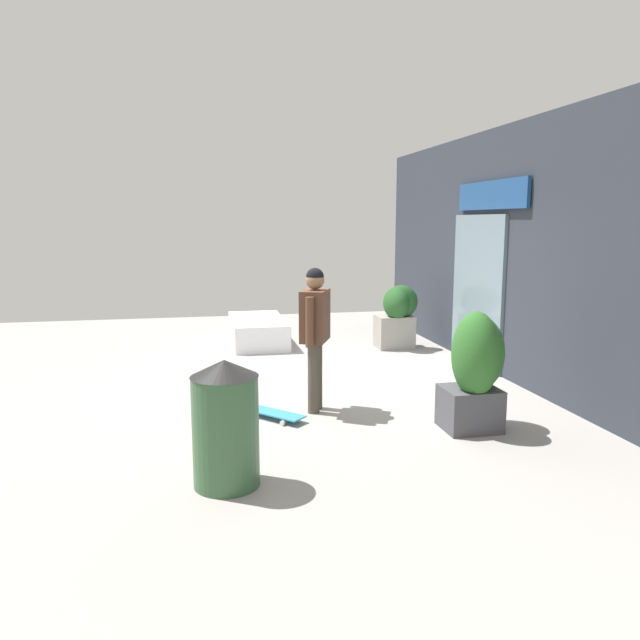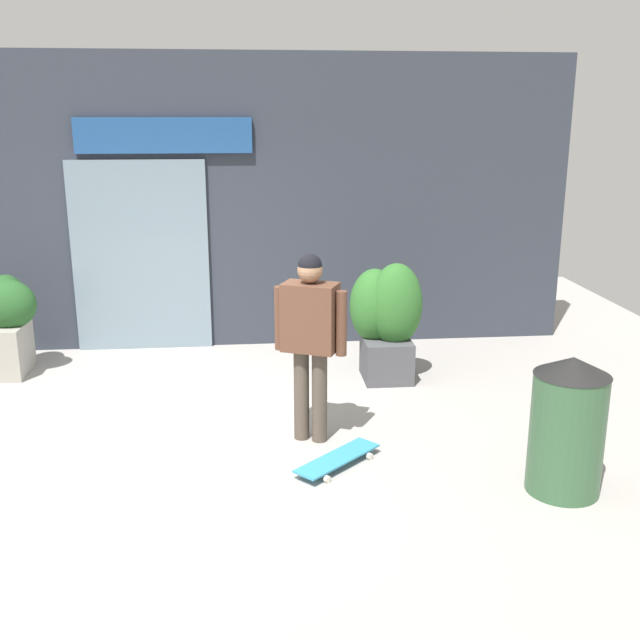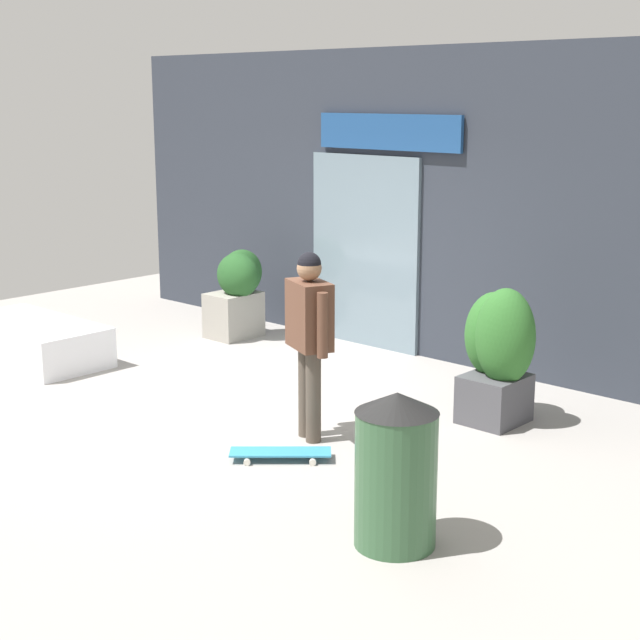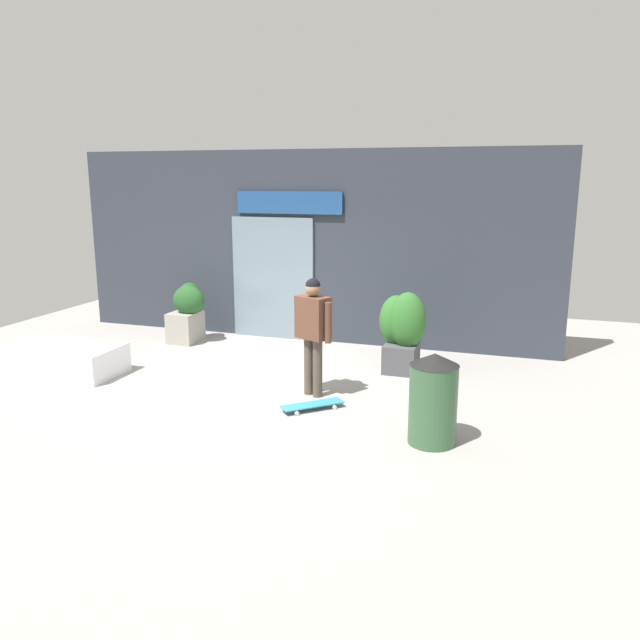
% 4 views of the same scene
% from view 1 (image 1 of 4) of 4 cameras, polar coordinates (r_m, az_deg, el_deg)
% --- Properties ---
extents(ground_plane, '(12.00, 12.00, 0.00)m').
position_cam_1_polar(ground_plane, '(8.00, -0.95, -5.99)').
color(ground_plane, '#9E9993').
extents(building_facade, '(8.88, 0.31, 3.37)m').
position_cam_1_polar(building_facade, '(8.68, 17.25, 5.99)').
color(building_facade, '#2D333D').
rests_on(building_facade, ground_plane).
extents(skateboarder, '(0.58, 0.41, 1.61)m').
position_cam_1_polar(skateboarder, '(6.67, -0.47, -0.45)').
color(skateboarder, '#4C4238').
rests_on(skateboarder, ground_plane).
extents(skateboard, '(0.74, 0.71, 0.08)m').
position_cam_1_polar(skateboard, '(6.65, -4.65, -8.66)').
color(skateboard, teal).
rests_on(skateboard, ground_plane).
extents(planter_box_left, '(0.73, 0.67, 1.23)m').
position_cam_1_polar(planter_box_left, '(6.35, 14.41, -4.18)').
color(planter_box_left, '#47474C').
rests_on(planter_box_left, ground_plane).
extents(planter_box_right, '(0.62, 0.67, 1.06)m').
position_cam_1_polar(planter_box_right, '(10.17, 7.24, 0.60)').
color(planter_box_right, gray).
rests_on(planter_box_right, ground_plane).
extents(trash_bin, '(0.54, 0.54, 1.04)m').
position_cam_1_polar(trash_bin, '(4.95, -8.87, -9.55)').
color(trash_bin, '#335938').
rests_on(trash_bin, ground_plane).
extents(snow_ledge, '(1.84, 0.90, 0.43)m').
position_cam_1_polar(snow_ledge, '(10.62, -5.88, -1.01)').
color(snow_ledge, white).
rests_on(snow_ledge, ground_plane).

